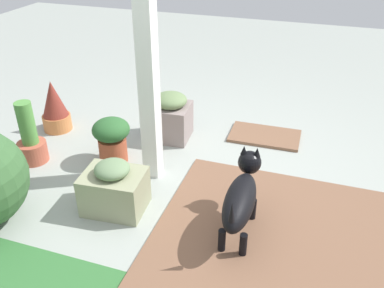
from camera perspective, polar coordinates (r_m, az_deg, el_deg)
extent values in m
plane|color=#9EA69D|center=(3.48, 0.69, -6.31)|extent=(12.00, 12.00, 0.00)
cube|color=brown|center=(2.80, 11.07, -17.96)|extent=(1.80, 2.40, 0.02)
cube|color=white|center=(3.16, -6.41, 15.25)|extent=(0.14, 0.14, 2.52)
cube|color=gray|center=(4.15, -2.93, 3.09)|extent=(0.40, 0.40, 0.36)
ellipsoid|color=#6A8353|center=(4.05, -3.01, 6.06)|extent=(0.33, 0.33, 0.15)
cube|color=gray|center=(3.25, -10.63, -6.47)|extent=(0.49, 0.39, 0.32)
ellipsoid|color=#6A865D|center=(3.13, -10.98, -3.43)|extent=(0.27, 0.27, 0.12)
cylinder|color=#C87641|center=(4.58, -18.10, 2.89)|extent=(0.29, 0.29, 0.16)
cone|color=maroon|center=(4.46, -18.65, 5.97)|extent=(0.26, 0.26, 0.38)
cylinder|color=#B95740|center=(4.08, -21.11, -0.98)|extent=(0.26, 0.26, 0.19)
cylinder|color=#529141|center=(3.94, -21.89, 2.68)|extent=(0.15, 0.15, 0.40)
cylinder|color=#AB4C31|center=(3.86, -10.84, -0.76)|extent=(0.26, 0.26, 0.23)
ellipsoid|color=#2C5E2D|center=(3.76, -11.14, 1.97)|extent=(0.34, 0.34, 0.20)
ellipsoid|color=black|center=(2.88, 6.60, -7.89)|extent=(0.23, 0.63, 0.23)
sphere|color=black|center=(3.12, 7.96, -2.53)|extent=(0.18, 0.18, 0.18)
cone|color=black|center=(3.08, 7.20, -0.85)|extent=(0.05, 0.05, 0.07)
cone|color=black|center=(3.07, 8.99, -1.11)|extent=(0.05, 0.05, 0.07)
cylinder|color=black|center=(3.17, 5.73, -8.55)|extent=(0.05, 0.05, 0.19)
cylinder|color=black|center=(3.15, 8.37, -8.98)|extent=(0.05, 0.05, 0.19)
cylinder|color=black|center=(2.88, 4.13, -13.22)|extent=(0.05, 0.05, 0.19)
cylinder|color=black|center=(2.86, 7.07, -13.74)|extent=(0.05, 0.05, 0.19)
cone|color=black|center=(2.56, 5.51, -9.35)|extent=(0.04, 0.04, 0.15)
cube|color=brown|center=(4.29, 10.01, 1.12)|extent=(0.71, 0.44, 0.03)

